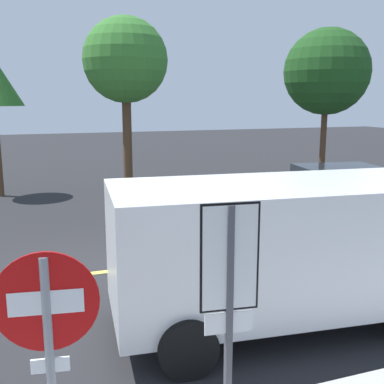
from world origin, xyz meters
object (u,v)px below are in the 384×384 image
(speed_limit_sign, at_px, (229,286))
(tree_centre_verge, at_px, (327,72))
(stop_sign, at_px, (49,348))
(car_silver_approaching, at_px, (332,196))
(white_van, at_px, (286,244))
(tree_left_verge, at_px, (125,61))

(speed_limit_sign, height_order, tree_centre_verge, tree_centre_verge)
(stop_sign, relative_size, car_silver_approaching, 0.50)
(white_van, relative_size, tree_left_verge, 0.89)
(car_silver_approaching, distance_m, tree_left_verge, 7.85)
(speed_limit_sign, bearing_deg, tree_centre_verge, 51.92)
(speed_limit_sign, distance_m, tree_left_verge, 12.39)
(car_silver_approaching, relative_size, tree_left_verge, 0.77)
(tree_centre_verge, bearing_deg, tree_left_verge, 177.33)
(speed_limit_sign, relative_size, tree_centre_verge, 0.42)
(stop_sign, xyz_separation_m, tree_centre_verge, (10.65, 11.86, 2.79))
(stop_sign, bearing_deg, car_silver_approaching, 42.65)
(stop_sign, distance_m, speed_limit_sign, 1.59)
(speed_limit_sign, distance_m, tree_centre_verge, 14.98)
(stop_sign, xyz_separation_m, car_silver_approaching, (7.58, 6.98, -0.78))
(stop_sign, distance_m, tree_left_verge, 12.96)
(stop_sign, bearing_deg, speed_limit_sign, 9.43)
(white_van, height_order, tree_centre_verge, tree_centre_verge)
(tree_centre_verge, bearing_deg, speed_limit_sign, -128.08)
(stop_sign, relative_size, speed_limit_sign, 0.93)
(car_silver_approaching, bearing_deg, speed_limit_sign, -131.86)
(stop_sign, relative_size, tree_centre_verge, 0.39)
(car_silver_approaching, xyz_separation_m, tree_centre_verge, (3.07, 4.88, 3.56))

